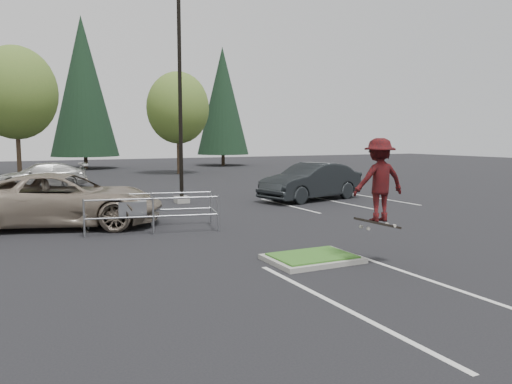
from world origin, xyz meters
name	(u,v)px	position (x,y,z in m)	size (l,w,h in m)	color
ground	(312,261)	(0.00, 0.00, 0.00)	(120.00, 120.00, 0.00)	black
grass_median	(312,258)	(0.00, 0.00, 0.08)	(2.20, 1.60, 0.16)	#9D9B92
stall_lines	(184,226)	(-1.35, 6.02, 0.00)	(22.62, 17.60, 0.01)	silver
light_pole	(180,104)	(0.50, 12.00, 4.56)	(0.70, 0.60, 10.12)	#9D9B92
decid_b	(16,96)	(-6.01, 30.53, 6.04)	(5.89, 5.89, 9.64)	#38281C
decid_c	(178,110)	(5.99, 29.83, 5.25)	(5.12, 5.12, 8.38)	#38281C
conif_b	(83,87)	(0.00, 40.50, 7.85)	(6.38, 6.38, 14.50)	#38281C
conif_c	(223,101)	(14.00, 39.50, 6.85)	(5.50, 5.50, 12.50)	#38281C
cart_corral	(137,208)	(-2.97, 5.91, 0.75)	(4.41, 2.34, 1.19)	gray
skateboarder	(379,181)	(1.20, -1.00, 2.04)	(1.36, 0.90, 2.21)	black
car_l_tan	(62,200)	(-5.08, 7.96, 0.92)	(3.05, 6.61, 1.84)	gray
car_r_charc	(311,182)	(6.50, 10.24, 0.90)	(1.91, 5.48, 1.80)	black
car_far_silver	(41,176)	(-5.00, 22.00, 0.76)	(2.13, 5.23, 1.52)	#ACABA7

